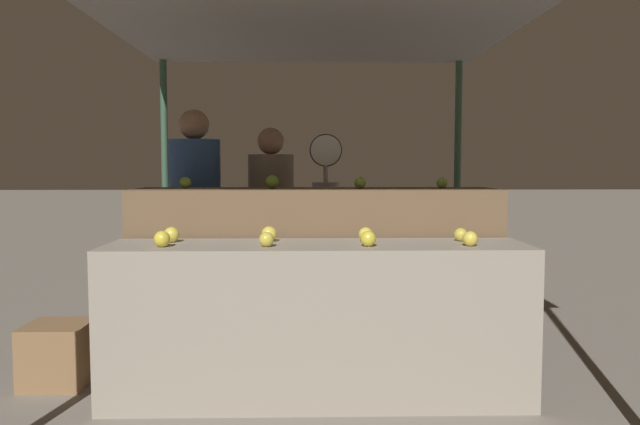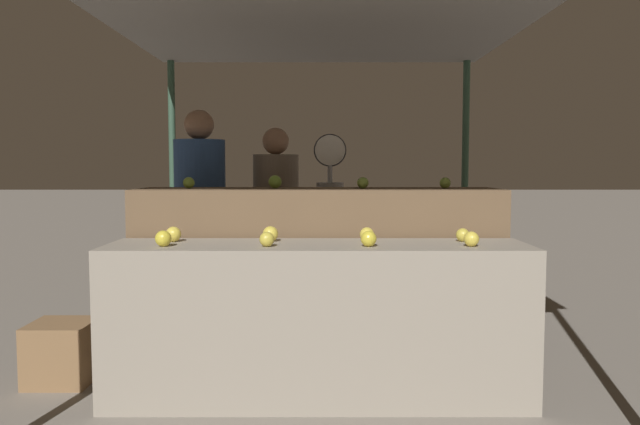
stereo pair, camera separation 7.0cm
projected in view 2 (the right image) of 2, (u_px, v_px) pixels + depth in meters
ground_plane at (316, 397)px, 3.46m from camera, size 60.00×60.00×0.00m
market_canopy at (317, 24)px, 4.34m from camera, size 3.20×4.05×2.39m
display_counter_front at (316, 321)px, 3.43m from camera, size 2.30×0.55×0.86m
display_counter_back at (316, 277)px, 4.02m from camera, size 2.30×0.55×1.14m
apple_front_0 at (161, 239)px, 3.29m from camera, size 0.09×0.09×0.09m
apple_front_1 at (265, 239)px, 3.28m from camera, size 0.08×0.08×0.08m
apple_front_2 at (367, 239)px, 3.29m from camera, size 0.08×0.08×0.08m
apple_front_3 at (469, 239)px, 3.29m from camera, size 0.08×0.08×0.08m
apple_front_4 at (171, 234)px, 3.49m from camera, size 0.09×0.09×0.09m
apple_front_5 at (269, 234)px, 3.50m from camera, size 0.09×0.09×0.09m
apple_front_6 at (365, 234)px, 3.51m from camera, size 0.08×0.08×0.08m
apple_front_7 at (461, 235)px, 3.51m from camera, size 0.08×0.08×0.08m
apple_back_0 at (187, 183)px, 3.98m from camera, size 0.07×0.07×0.07m
apple_back_1 at (273, 182)px, 3.98m from camera, size 0.08×0.08×0.08m
apple_back_2 at (361, 183)px, 3.96m from camera, size 0.07×0.07×0.07m
apple_back_3 at (443, 183)px, 3.99m from camera, size 0.07×0.07×0.07m
produce_scale at (328, 193)px, 4.59m from camera, size 0.24×0.20×1.52m
person_vendor_at_scale at (274, 214)px, 4.87m from camera, size 0.44×0.44×1.58m
person_customer_left at (198, 206)px, 4.72m from camera, size 0.45×0.45×1.70m
wooden_crate_side at (60, 352)px, 3.69m from camera, size 0.36×0.36×0.36m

